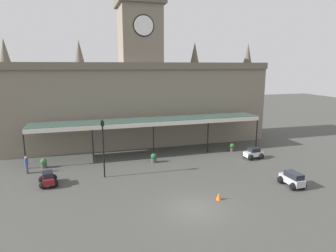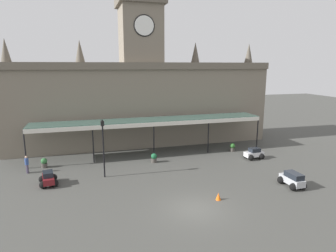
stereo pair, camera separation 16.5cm
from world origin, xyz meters
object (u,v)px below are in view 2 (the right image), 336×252
(car_white_sedan, at_px, (254,154))
(planter_by_canopy, at_px, (154,158))
(car_maroon_sedan, at_px, (48,179))
(traffic_cone, at_px, (218,196))
(victorian_lamppost, at_px, (103,142))
(planter_near_kerb, at_px, (232,147))
(car_silver_estate, at_px, (292,180))
(pedestrian_beside_cars, at_px, (27,164))
(planter_forecourt_centre, at_px, (44,163))

(car_white_sedan, distance_m, planter_by_canopy, 10.85)
(car_maroon_sedan, relative_size, traffic_cone, 3.85)
(victorian_lamppost, distance_m, planter_by_canopy, 6.55)
(car_maroon_sedan, height_order, planter_near_kerb, car_maroon_sedan)
(traffic_cone, xyz_separation_m, planter_by_canopy, (-2.63, 9.85, 0.21))
(victorian_lamppost, bearing_deg, car_silver_estate, -23.69)
(pedestrian_beside_cars, xyz_separation_m, traffic_cone, (14.78, -10.12, -0.63))
(car_silver_estate, distance_m, planter_near_kerb, 10.69)
(planter_by_canopy, bearing_deg, planter_near_kerb, 8.07)
(car_white_sedan, height_order, car_silver_estate, car_silver_estate)
(planter_forecourt_centre, bearing_deg, planter_by_canopy, -7.83)
(car_white_sedan, distance_m, planter_near_kerb, 3.32)
(car_white_sedan, relative_size, victorian_lamppost, 0.39)
(victorian_lamppost, relative_size, planter_forecourt_centre, 5.54)
(victorian_lamppost, xyz_separation_m, planter_by_canopy, (5.25, 2.76, -2.79))
(victorian_lamppost, xyz_separation_m, planter_forecourt_centre, (-5.56, 4.25, -2.79))
(car_white_sedan, xyz_separation_m, car_silver_estate, (-1.08, -7.48, 0.06))
(car_white_sedan, distance_m, car_silver_estate, 7.56)
(car_white_sedan, bearing_deg, victorian_lamppost, -176.58)
(car_maroon_sedan, bearing_deg, traffic_cone, -27.70)
(car_silver_estate, bearing_deg, car_maroon_sedan, 162.84)
(pedestrian_beside_cars, height_order, planter_near_kerb, pedestrian_beside_cars)
(pedestrian_beside_cars, distance_m, planter_near_kerb, 22.01)
(planter_forecourt_centre, relative_size, planter_by_canopy, 1.00)
(car_white_sedan, relative_size, planter_forecourt_centre, 2.19)
(victorian_lamppost, bearing_deg, planter_by_canopy, 27.77)
(car_white_sedan, height_order, pedestrian_beside_cars, pedestrian_beside_cars)
(pedestrian_beside_cars, bearing_deg, planter_near_kerb, 2.94)
(car_white_sedan, height_order, planter_forecourt_centre, car_white_sedan)
(car_silver_estate, distance_m, pedestrian_beside_cars, 23.78)
(car_maroon_sedan, height_order, victorian_lamppost, victorian_lamppost)
(car_white_sedan, xyz_separation_m, traffic_cone, (-8.07, -8.04, -0.22))
(pedestrian_beside_cars, height_order, victorian_lamppost, victorian_lamppost)
(planter_by_canopy, bearing_deg, pedestrian_beside_cars, 178.74)
(car_silver_estate, relative_size, pedestrian_beside_cars, 1.35)
(traffic_cone, bearing_deg, planter_near_kerb, 57.40)
(car_silver_estate, xyz_separation_m, planter_forecourt_centre, (-20.44, 10.78, -0.07))
(car_silver_estate, bearing_deg, pedestrian_beside_cars, 156.30)
(car_silver_estate, distance_m, traffic_cone, 7.02)
(pedestrian_beside_cars, distance_m, victorian_lamppost, 7.90)
(car_maroon_sedan, xyz_separation_m, planter_by_canopy, (9.96, 3.25, -0.01))
(victorian_lamppost, height_order, planter_near_kerb, victorian_lamppost)
(traffic_cone, relative_size, planter_near_kerb, 0.58)
(traffic_cone, bearing_deg, pedestrian_beside_cars, 145.61)
(traffic_cone, relative_size, planter_by_canopy, 0.58)
(car_silver_estate, bearing_deg, planter_near_kerb, 88.92)
(car_maroon_sedan, height_order, pedestrian_beside_cars, pedestrian_beside_cars)
(car_silver_estate, distance_m, planter_forecourt_centre, 23.10)
(victorian_lamppost, height_order, planter_by_canopy, victorian_lamppost)
(car_maroon_sedan, xyz_separation_m, car_white_sedan, (20.66, 1.43, 0.00))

